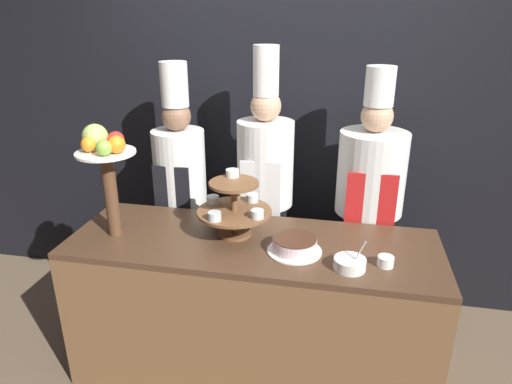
{
  "coord_description": "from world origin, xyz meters",
  "views": [
    {
      "loc": [
        0.46,
        -1.82,
        2.04
      ],
      "look_at": [
        0.0,
        0.45,
        1.12
      ],
      "focal_mm": 32.0,
      "sensor_mm": 36.0,
      "label": 1
    }
  ],
  "objects_px": {
    "tiered_stand": "(234,206)",
    "cup_white": "(386,261)",
    "serving_bowl_near": "(350,264)",
    "chef_left": "(181,185)",
    "chef_center_left": "(265,185)",
    "fruit_pedestal": "(105,158)",
    "chef_center_right": "(369,199)",
    "cake_round": "(295,245)"
  },
  "relations": [
    {
      "from": "fruit_pedestal",
      "to": "chef_center_left",
      "type": "relative_size",
      "value": 0.33
    },
    {
      "from": "chef_left",
      "to": "chef_center_right",
      "type": "xyz_separation_m",
      "value": [
        1.25,
        -0.0,
        -0.0
      ]
    },
    {
      "from": "cake_round",
      "to": "serving_bowl_near",
      "type": "height_order",
      "value": "serving_bowl_near"
    },
    {
      "from": "fruit_pedestal",
      "to": "cake_round",
      "type": "relative_size",
      "value": 2.16
    },
    {
      "from": "chef_left",
      "to": "chef_center_right",
      "type": "relative_size",
      "value": 1.0
    },
    {
      "from": "chef_center_left",
      "to": "chef_left",
      "type": "bearing_deg",
      "value": 179.99
    },
    {
      "from": "fruit_pedestal",
      "to": "cup_white",
      "type": "height_order",
      "value": "fruit_pedestal"
    },
    {
      "from": "cake_round",
      "to": "chef_center_right",
      "type": "xyz_separation_m",
      "value": [
        0.39,
        0.64,
        0.03
      ]
    },
    {
      "from": "serving_bowl_near",
      "to": "chef_center_right",
      "type": "height_order",
      "value": "chef_center_right"
    },
    {
      "from": "serving_bowl_near",
      "to": "chef_left",
      "type": "xyz_separation_m",
      "value": [
        -1.14,
        0.75,
        0.04
      ]
    },
    {
      "from": "tiered_stand",
      "to": "chef_left",
      "type": "xyz_separation_m",
      "value": [
        -0.5,
        0.5,
        -0.1
      ]
    },
    {
      "from": "cup_white",
      "to": "chef_center_left",
      "type": "relative_size",
      "value": 0.04
    },
    {
      "from": "serving_bowl_near",
      "to": "chef_left",
      "type": "relative_size",
      "value": 0.09
    },
    {
      "from": "fruit_pedestal",
      "to": "serving_bowl_near",
      "type": "bearing_deg",
      "value": -5.64
    },
    {
      "from": "tiered_stand",
      "to": "chef_center_left",
      "type": "distance_m",
      "value": 0.51
    },
    {
      "from": "serving_bowl_near",
      "to": "cup_white",
      "type": "bearing_deg",
      "value": 19.77
    },
    {
      "from": "chef_center_left",
      "to": "tiered_stand",
      "type": "bearing_deg",
      "value": -99.13
    },
    {
      "from": "cup_white",
      "to": "chef_center_right",
      "type": "relative_size",
      "value": 0.05
    },
    {
      "from": "tiered_stand",
      "to": "cup_white",
      "type": "height_order",
      "value": "tiered_stand"
    },
    {
      "from": "tiered_stand",
      "to": "cup_white",
      "type": "bearing_deg",
      "value": -13.04
    },
    {
      "from": "serving_bowl_near",
      "to": "chef_left",
      "type": "height_order",
      "value": "chef_left"
    },
    {
      "from": "tiered_stand",
      "to": "cake_round",
      "type": "distance_m",
      "value": 0.4
    },
    {
      "from": "tiered_stand",
      "to": "serving_bowl_near",
      "type": "distance_m",
      "value": 0.7
    },
    {
      "from": "chef_center_right",
      "to": "chef_center_left",
      "type": "bearing_deg",
      "value": 180.0
    },
    {
      "from": "chef_left",
      "to": "chef_center_left",
      "type": "bearing_deg",
      "value": -0.01
    },
    {
      "from": "cake_round",
      "to": "cup_white",
      "type": "relative_size",
      "value": 3.57
    },
    {
      "from": "fruit_pedestal",
      "to": "cup_white",
      "type": "bearing_deg",
      "value": -2.6
    },
    {
      "from": "serving_bowl_near",
      "to": "chef_left",
      "type": "bearing_deg",
      "value": 146.49
    },
    {
      "from": "chef_left",
      "to": "chef_center_left",
      "type": "xyz_separation_m",
      "value": [
        0.58,
        -0.0,
        0.04
      ]
    },
    {
      "from": "cake_round",
      "to": "chef_center_right",
      "type": "relative_size",
      "value": 0.16
    },
    {
      "from": "cup_white",
      "to": "chef_center_left",
      "type": "xyz_separation_m",
      "value": [
        -0.73,
        0.69,
        0.09
      ]
    },
    {
      "from": "fruit_pedestal",
      "to": "cake_round",
      "type": "distance_m",
      "value": 1.1
    },
    {
      "from": "cake_round",
      "to": "chef_left",
      "type": "xyz_separation_m",
      "value": [
        -0.86,
        0.64,
        0.04
      ]
    },
    {
      "from": "tiered_stand",
      "to": "chef_left",
      "type": "height_order",
      "value": "chef_left"
    },
    {
      "from": "chef_left",
      "to": "chef_center_right",
      "type": "height_order",
      "value": "same"
    },
    {
      "from": "chef_left",
      "to": "cup_white",
      "type": "bearing_deg",
      "value": -27.83
    },
    {
      "from": "chef_left",
      "to": "fruit_pedestal",
      "type": "bearing_deg",
      "value": -105.18
    },
    {
      "from": "chef_center_right",
      "to": "serving_bowl_near",
      "type": "bearing_deg",
      "value": -98.08
    },
    {
      "from": "cup_white",
      "to": "chef_left",
      "type": "distance_m",
      "value": 1.48
    },
    {
      "from": "fruit_pedestal",
      "to": "chef_left",
      "type": "relative_size",
      "value": 0.35
    },
    {
      "from": "tiered_stand",
      "to": "chef_center_right",
      "type": "distance_m",
      "value": 0.91
    },
    {
      "from": "fruit_pedestal",
      "to": "chef_center_left",
      "type": "bearing_deg",
      "value": 39.71
    }
  ]
}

